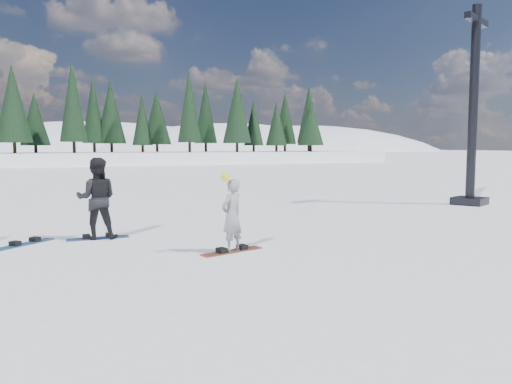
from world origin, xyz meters
TOP-DOWN VIEW (x-y plane):
  - ground at (0.00, 0.00)m, footprint 420.00×420.00m
  - alpine_backdrop at (-11.72, 189.16)m, footprint 412.50×227.00m
  - lift_tower at (13.48, 3.09)m, footprint 2.04×1.54m
  - snowboarder_woman at (1.57, -1.39)m, footprint 0.70×0.62m
  - snowboarder_man at (-0.95, 1.45)m, footprint 1.13×0.96m
  - snowboard_woman at (1.57, -1.39)m, footprint 1.52×0.67m
  - snowboard_man at (-0.95, 1.45)m, footprint 1.50×0.30m
  - snowboard_loose_a at (-2.61, 1.39)m, footprint 1.32×1.19m

SIDE VIEW (x-z plane):
  - alpine_backdrop at x=-11.72m, z-range -40.57..12.63m
  - ground at x=0.00m, z-range 0.00..0.00m
  - snowboard_woman at x=1.57m, z-range 0.00..0.03m
  - snowboard_man at x=-0.95m, z-range 0.00..0.03m
  - snowboard_loose_a at x=-2.61m, z-range 0.00..0.03m
  - snowboarder_woman at x=1.57m, z-range -0.06..1.70m
  - snowboarder_man at x=-0.95m, z-range 0.00..2.05m
  - lift_tower at x=13.48m, z-range -0.72..7.03m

